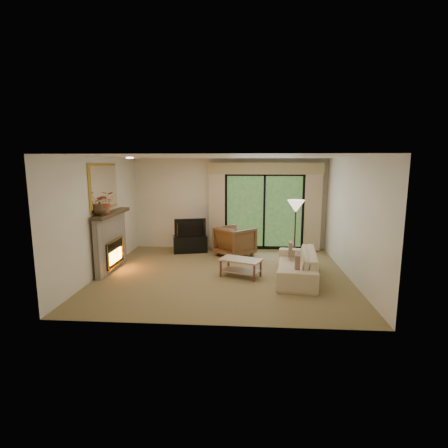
# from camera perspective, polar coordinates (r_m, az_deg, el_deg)

# --- Properties ---
(floor) EXTENTS (5.50, 5.50, 0.00)m
(floor) POSITION_cam_1_polar(r_m,az_deg,el_deg) (7.92, -0.16, -8.24)
(floor) COLOR olive
(floor) RESTS_ON ground
(ceiling) EXTENTS (5.50, 5.50, 0.00)m
(ceiling) POSITION_cam_1_polar(r_m,az_deg,el_deg) (7.52, -0.17, 10.93)
(ceiling) COLOR white
(ceiling) RESTS_ON ground
(wall_back) EXTENTS (5.00, 0.00, 5.00)m
(wall_back) POSITION_cam_1_polar(r_m,az_deg,el_deg) (10.09, 0.89, 3.26)
(wall_back) COLOR silver
(wall_back) RESTS_ON ground
(wall_front) EXTENTS (5.00, 0.00, 5.00)m
(wall_front) POSITION_cam_1_polar(r_m,az_deg,el_deg) (5.17, -2.21, -3.14)
(wall_front) COLOR silver
(wall_front) RESTS_ON ground
(wall_left) EXTENTS (0.00, 5.00, 5.00)m
(wall_left) POSITION_cam_1_polar(r_m,az_deg,el_deg) (8.28, -19.50, 1.24)
(wall_left) COLOR silver
(wall_left) RESTS_ON ground
(wall_right) EXTENTS (0.00, 5.00, 5.00)m
(wall_right) POSITION_cam_1_polar(r_m,az_deg,el_deg) (7.90, 20.14, 0.81)
(wall_right) COLOR silver
(wall_right) RESTS_ON ground
(fireplace) EXTENTS (0.24, 1.70, 1.37)m
(fireplace) POSITION_cam_1_polar(r_m,az_deg,el_deg) (8.52, -17.99, -2.65)
(fireplace) COLOR gray
(fireplace) RESTS_ON floor
(mirror) EXTENTS (0.07, 1.45, 1.02)m
(mirror) POSITION_cam_1_polar(r_m,az_deg,el_deg) (8.38, -19.00, 5.84)
(mirror) COLOR gold
(mirror) RESTS_ON wall_left
(sliding_door) EXTENTS (2.26, 0.10, 2.16)m
(sliding_door) POSITION_cam_1_polar(r_m,az_deg,el_deg) (10.06, 6.57, 2.03)
(sliding_door) COLOR black
(sliding_door) RESTS_ON floor
(curtain_left) EXTENTS (0.45, 0.18, 2.35)m
(curtain_left) POSITION_cam_1_polar(r_m,az_deg,el_deg) (9.97, -1.17, 2.60)
(curtain_left) COLOR #C8AC88
(curtain_left) RESTS_ON floor
(curtain_right) EXTENTS (0.45, 0.18, 2.35)m
(curtain_right) POSITION_cam_1_polar(r_m,az_deg,el_deg) (10.08, 14.30, 2.39)
(curtain_right) COLOR #C8AC88
(curtain_right) RESTS_ON floor
(cornice) EXTENTS (3.20, 0.24, 0.32)m
(cornice) POSITION_cam_1_polar(r_m,az_deg,el_deg) (9.87, 6.74, 8.99)
(cornice) COLOR tan
(cornice) RESTS_ON wall_back
(media_console) EXTENTS (1.00, 0.63, 0.46)m
(media_console) POSITION_cam_1_polar(r_m,az_deg,el_deg) (9.85, -5.53, -3.25)
(media_console) COLOR black
(media_console) RESTS_ON floor
(tv) EXTENTS (0.87, 0.32, 0.50)m
(tv) POSITION_cam_1_polar(r_m,az_deg,el_deg) (9.75, -5.58, -0.49)
(tv) COLOR black
(tv) RESTS_ON media_console
(armchair) EXTENTS (1.23, 1.23, 0.80)m
(armchair) POSITION_cam_1_polar(r_m,az_deg,el_deg) (9.37, 1.81, -2.84)
(armchair) COLOR brown
(armchair) RESTS_ON floor
(sofa) EXTENTS (1.03, 2.13, 0.60)m
(sofa) POSITION_cam_1_polar(r_m,az_deg,el_deg) (7.77, 11.76, -6.49)
(sofa) COLOR beige
(sofa) RESTS_ON floor
(pillow_near) EXTENTS (0.14, 0.38, 0.37)m
(pillow_near) POSITION_cam_1_polar(r_m,az_deg,el_deg) (7.14, 11.89, -6.21)
(pillow_near) COLOR brown
(pillow_near) RESTS_ON sofa
(pillow_far) EXTENTS (0.13, 0.35, 0.34)m
(pillow_far) POSITION_cam_1_polar(r_m,az_deg,el_deg) (8.28, 10.79, -3.99)
(pillow_far) COLOR brown
(pillow_far) RESTS_ON sofa
(coffee_table) EXTENTS (1.01, 0.78, 0.40)m
(coffee_table) POSITION_cam_1_polar(r_m,az_deg,el_deg) (7.73, 2.75, -7.15)
(coffee_table) COLOR tan
(coffee_table) RESTS_ON floor
(floor_lamp) EXTENTS (0.49, 0.49, 1.58)m
(floor_lamp) POSITION_cam_1_polar(r_m,az_deg,el_deg) (8.81, 11.51, -1.26)
(floor_lamp) COLOR beige
(floor_lamp) RESTS_ON floor
(vase) EXTENTS (0.33, 0.33, 0.29)m
(vase) POSITION_cam_1_polar(r_m,az_deg,el_deg) (7.90, -19.61, 2.42)
(vase) COLOR #3C2C19
(vase) RESTS_ON fireplace
(branches) EXTENTS (0.54, 0.51, 0.48)m
(branches) POSITION_cam_1_polar(r_m,az_deg,el_deg) (8.14, -18.86, 3.35)
(branches) COLOR #B8502B
(branches) RESTS_ON fireplace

